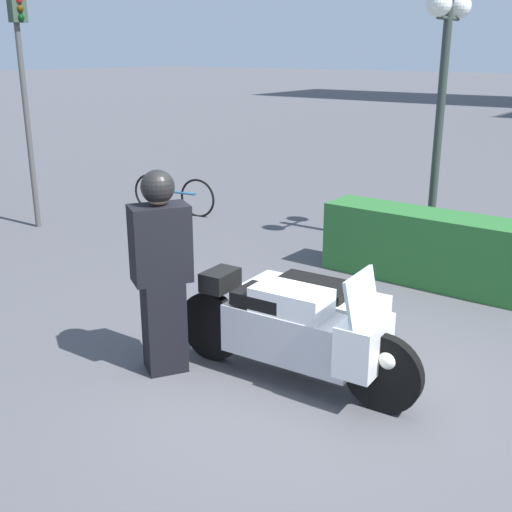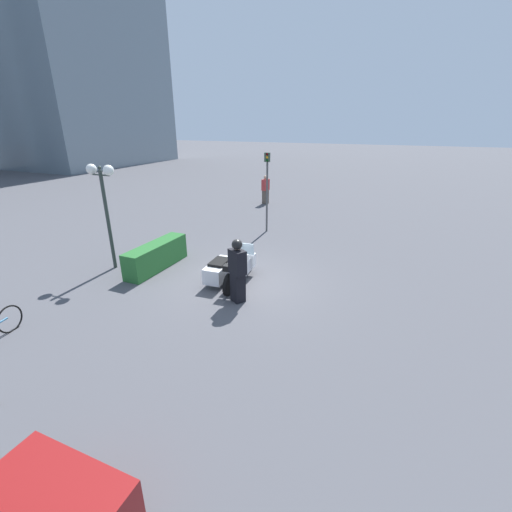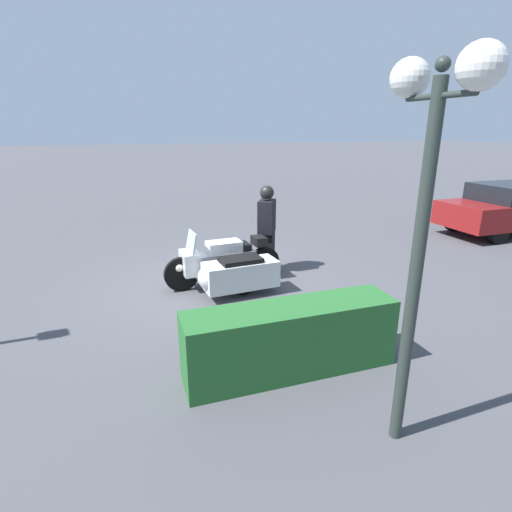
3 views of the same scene
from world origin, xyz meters
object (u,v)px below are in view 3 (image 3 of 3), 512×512
at_px(officer_rider, 267,227).
at_px(hedge_bush_curbside, 291,339).
at_px(police_motorcycle, 228,267).
at_px(parked_car_background, 512,208).
at_px(twin_lamp_post, 430,159).

bearing_deg(officer_rider, hedge_bush_curbside, 105.25).
height_order(police_motorcycle, hedge_bush_curbside, police_motorcycle).
distance_m(hedge_bush_curbside, parked_car_background, 10.25).
xyz_separation_m(hedge_bush_curbside, twin_lamp_post, (-0.57, 1.44, 2.34)).
relative_size(hedge_bush_curbside, twin_lamp_post, 0.76).
bearing_deg(police_motorcycle, hedge_bush_curbside, 86.98).
height_order(police_motorcycle, parked_car_background, parked_car_background).
xyz_separation_m(officer_rider, parked_car_background, (-8.14, -0.79, -0.22)).
distance_m(police_motorcycle, officer_rider, 1.48).
bearing_deg(officer_rider, parked_car_background, -143.55).
relative_size(officer_rider, twin_lamp_post, 0.52).
relative_size(officer_rider, hedge_bush_curbside, 0.69).
distance_m(officer_rider, twin_lamp_post, 5.50).
bearing_deg(twin_lamp_post, officer_rider, -95.30).
height_order(police_motorcycle, twin_lamp_post, twin_lamp_post).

